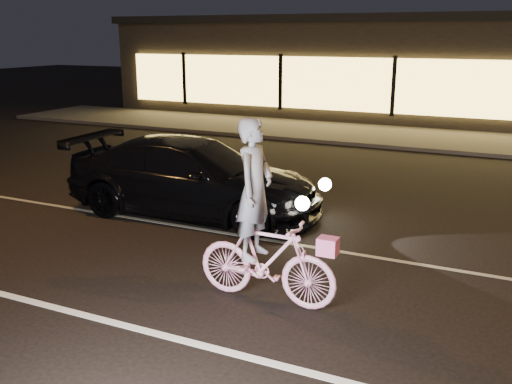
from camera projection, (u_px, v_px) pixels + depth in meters
The scene contains 7 objects.
ground at pixel (174, 277), 8.41m from camera, with size 90.00×90.00×0.00m, color black.
lane_stripe_near at pixel (108, 321), 7.10m from camera, with size 60.00×0.12×0.01m, color silver.
lane_stripe_far at pixel (235, 235), 10.15m from camera, with size 60.00×0.10×0.01m, color gray.
sidewalk at pixel (380, 135), 19.74m from camera, with size 30.00×4.00×0.12m, color #383533.
storefront at pixel (415, 66), 24.39m from camera, with size 25.40×8.42×4.20m.
cyclist at pixel (263, 239), 7.43m from camera, with size 1.95×0.67×2.46m.
sedan at pixel (194, 177), 11.17m from camera, with size 5.23×2.29×1.49m.
Camera 1 is at (4.39, -6.52, 3.46)m, focal length 40.00 mm.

